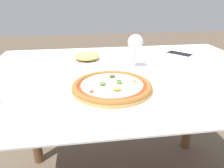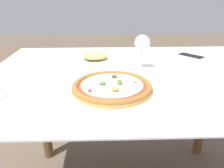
{
  "view_description": "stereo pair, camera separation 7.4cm",
  "coord_description": "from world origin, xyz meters",
  "px_view_note": "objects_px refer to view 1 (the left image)",
  "views": [
    {
      "loc": [
        -0.2,
        -0.87,
        1.05
      ],
      "look_at": [
        -0.1,
        -0.19,
        0.76
      ],
      "focal_mm": 35.0,
      "sensor_mm": 36.0,
      "label": 1
    },
    {
      "loc": [
        -0.12,
        -0.87,
        1.05
      ],
      "look_at": [
        -0.1,
        -0.19,
        0.76
      ],
      "focal_mm": 35.0,
      "sensor_mm": 36.0,
      "label": 2
    }
  ],
  "objects_px": {
    "dining_table": "(128,91)",
    "cell_phone": "(179,54)",
    "side_plate": "(87,58)",
    "pizza_plate": "(112,88)",
    "wine_glass_far_left": "(135,43)"
  },
  "relations": [
    {
      "from": "cell_phone",
      "to": "side_plate",
      "type": "bearing_deg",
      "value": -175.08
    },
    {
      "from": "pizza_plate",
      "to": "side_plate",
      "type": "height_order",
      "value": "side_plate"
    },
    {
      "from": "cell_phone",
      "to": "dining_table",
      "type": "bearing_deg",
      "value": -146.39
    },
    {
      "from": "pizza_plate",
      "to": "side_plate",
      "type": "distance_m",
      "value": 0.37
    },
    {
      "from": "dining_table",
      "to": "cell_phone",
      "type": "relative_size",
      "value": 8.1
    },
    {
      "from": "dining_table",
      "to": "pizza_plate",
      "type": "height_order",
      "value": "pizza_plate"
    },
    {
      "from": "pizza_plate",
      "to": "wine_glass_far_left",
      "type": "distance_m",
      "value": 0.3
    },
    {
      "from": "dining_table",
      "to": "pizza_plate",
      "type": "distance_m",
      "value": 0.24
    },
    {
      "from": "pizza_plate",
      "to": "cell_phone",
      "type": "distance_m",
      "value": 0.59
    },
    {
      "from": "dining_table",
      "to": "cell_phone",
      "type": "bearing_deg",
      "value": 33.61
    },
    {
      "from": "dining_table",
      "to": "pizza_plate",
      "type": "bearing_deg",
      "value": -117.58
    },
    {
      "from": "wine_glass_far_left",
      "to": "dining_table",
      "type": "bearing_deg",
      "value": -123.24
    },
    {
      "from": "pizza_plate",
      "to": "side_plate",
      "type": "xyz_separation_m",
      "value": [
        -0.07,
        0.37,
        0.0
      ]
    },
    {
      "from": "pizza_plate",
      "to": "wine_glass_far_left",
      "type": "relative_size",
      "value": 2.17
    },
    {
      "from": "pizza_plate",
      "to": "dining_table",
      "type": "bearing_deg",
      "value": 62.42
    }
  ]
}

